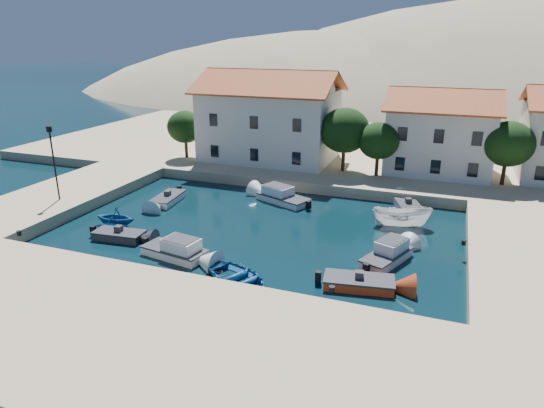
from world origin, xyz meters
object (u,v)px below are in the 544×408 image
Objects in this scene: building_mid at (441,130)px; cabin_cruiser_south at (175,250)px; lamppost at (53,156)px; rowboat_south at (238,282)px; building_left at (270,115)px; cabin_cruiser_east at (387,255)px; boat_east at (401,226)px.

building_mid reaches higher than cabin_cruiser_south.
rowboat_south is at bearing -17.98° from lamppost.
building_left is at bearing 42.18° from rowboat_south.
boat_east is (0.19, 6.87, -0.48)m from cabin_cruiser_east.
building_left is 18.04m from building_mid.
lamppost is at bearing -119.90° from building_left.
rowboat_south is 1.03× the size of boat_east.
building_mid is 2.22× the size of rowboat_south.
rowboat_south is at bearing -110.11° from building_mid.
building_mid is at bearing -19.61° from boat_east.
rowboat_south is (7.99, -26.32, -5.94)m from building_left.
building_mid is 15.49m from boat_east.
cabin_cruiser_east is at bearing 165.81° from boat_east.
lamppost is at bearing 110.55° from cabin_cruiser_east.
building_mid is at bearing 35.45° from lamppost.
building_left is 21.90m from boat_east.
lamppost reaches higher than boat_east.
building_mid is at bearing 3.18° from building_left.
building_mid reaches higher than boat_east.
cabin_cruiser_east is at bearing -27.99° from rowboat_south.
cabin_cruiser_south reaches higher than boat_east.
boat_east is (16.21, -13.47, -5.94)m from building_left.
lamppost is (-11.50, -20.00, -1.18)m from building_left.
cabin_cruiser_south is at bearing 116.26° from boat_east.
building_mid reaches higher than cabin_cruiser_east.
boat_east is (8.22, 12.85, 0.00)m from rowboat_south.
lamppost is at bearing 90.69° from boat_east.
building_left is 23.10m from lamppost.
boat_east is at bearing -7.30° from rowboat_south.
cabin_cruiser_south reaches higher than rowboat_south.
building_left reaches higher than building_mid.
boat_east is at bearing 48.40° from cabin_cruiser_south.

